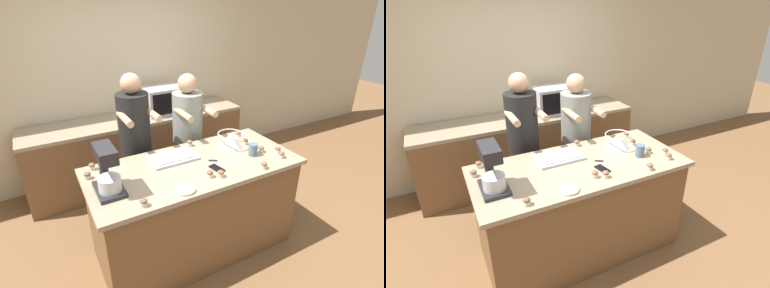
# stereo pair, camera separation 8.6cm
# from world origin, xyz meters

# --- Properties ---
(ground_plane) EXTENTS (16.00, 16.00, 0.00)m
(ground_plane) POSITION_xyz_m (0.00, 0.00, 0.00)
(ground_plane) COLOR brown
(back_wall) EXTENTS (10.00, 0.06, 2.70)m
(back_wall) POSITION_xyz_m (0.00, 1.82, 1.35)
(back_wall) COLOR beige
(back_wall) RESTS_ON ground_plane
(island_counter) EXTENTS (1.87, 0.84, 0.94)m
(island_counter) POSITION_xyz_m (0.00, 0.00, 0.47)
(island_counter) COLOR brown
(island_counter) RESTS_ON ground_plane
(back_counter) EXTENTS (2.80, 0.60, 0.90)m
(back_counter) POSITION_xyz_m (0.00, 1.47, 0.45)
(back_counter) COLOR brown
(back_counter) RESTS_ON ground_plane
(person_left) EXTENTS (0.33, 0.50, 1.64)m
(person_left) POSITION_xyz_m (-0.30, 0.69, 0.87)
(person_left) COLOR #33384C
(person_left) RESTS_ON ground_plane
(person_right) EXTENTS (0.34, 0.50, 1.57)m
(person_right) POSITION_xyz_m (0.30, 0.69, 0.83)
(person_right) COLOR #33384C
(person_right) RESTS_ON ground_plane
(stand_mixer) EXTENTS (0.20, 0.30, 0.38)m
(stand_mixer) POSITION_xyz_m (-0.76, -0.05, 1.11)
(stand_mixer) COLOR #232328
(stand_mixer) RESTS_ON island_counter
(mixing_bowl) EXTENTS (0.25, 0.25, 0.14)m
(mixing_bowl) POSITION_xyz_m (0.48, 0.14, 1.02)
(mixing_bowl) COLOR #BCBCC1
(mixing_bowl) RESTS_ON island_counter
(baking_tray) EXTENTS (0.43, 0.26, 0.04)m
(baking_tray) POSITION_xyz_m (-0.12, 0.18, 0.96)
(baking_tray) COLOR #BCBCC1
(baking_tray) RESTS_ON island_counter
(microwave_oven) EXTENTS (0.50, 0.35, 0.34)m
(microwave_oven) POSITION_xyz_m (0.37, 1.47, 1.07)
(microwave_oven) COLOR #B7B7BC
(microwave_oven) RESTS_ON back_counter
(cell_phone) EXTENTS (0.09, 0.15, 0.01)m
(cell_phone) POSITION_xyz_m (0.13, -0.16, 0.95)
(cell_phone) COLOR black
(cell_phone) RESTS_ON island_counter
(drinking_glass) EXTENTS (0.08, 0.08, 0.11)m
(drinking_glass) POSITION_xyz_m (0.56, -0.11, 1.00)
(drinking_glass) COLOR slate
(drinking_glass) RESTS_ON island_counter
(small_plate) EXTENTS (0.16, 0.16, 0.02)m
(small_plate) POSITION_xyz_m (-0.26, -0.31, 0.95)
(small_plate) COLOR beige
(small_plate) RESTS_ON island_counter
(knife) EXTENTS (0.19, 0.13, 0.01)m
(knife) POSITION_xyz_m (0.22, -0.06, 0.94)
(knife) COLOR #BCBCC1
(knife) RESTS_ON island_counter
(cupcake_0) EXTENTS (0.06, 0.06, 0.06)m
(cupcake_0) POSITION_xyz_m (0.01, -0.24, 0.97)
(cupcake_0) COLOR beige
(cupcake_0) RESTS_ON island_counter
(cupcake_1) EXTENTS (0.06, 0.06, 0.06)m
(cupcake_1) POSITION_xyz_m (0.09, -0.28, 0.97)
(cupcake_1) COLOR beige
(cupcake_1) RESTS_ON island_counter
(cupcake_2) EXTENTS (0.06, 0.06, 0.06)m
(cupcake_2) POSITION_xyz_m (-0.80, 0.34, 0.97)
(cupcake_2) COLOR beige
(cupcake_2) RESTS_ON island_counter
(cupcake_3) EXTENTS (0.06, 0.06, 0.06)m
(cupcake_3) POSITION_xyz_m (0.67, -0.10, 0.97)
(cupcake_3) COLOR beige
(cupcake_3) RESTS_ON island_counter
(cupcake_4) EXTENTS (0.06, 0.06, 0.06)m
(cupcake_4) POSITION_xyz_m (0.64, 0.11, 0.97)
(cupcake_4) COLOR beige
(cupcake_4) RESTS_ON island_counter
(cupcake_5) EXTENTS (0.06, 0.06, 0.06)m
(cupcake_5) POSITION_xyz_m (0.75, -0.28, 0.97)
(cupcake_5) COLOR beige
(cupcake_5) RESTS_ON island_counter
(cupcake_6) EXTENTS (0.06, 0.06, 0.06)m
(cupcake_6) POSITION_xyz_m (0.48, -0.35, 0.97)
(cupcake_6) COLOR beige
(cupcake_6) RESTS_ON island_counter
(cupcake_7) EXTENTS (0.06, 0.06, 0.06)m
(cupcake_7) POSITION_xyz_m (0.69, 0.29, 0.97)
(cupcake_7) COLOR beige
(cupcake_7) RESTS_ON island_counter
(cupcake_8) EXTENTS (0.06, 0.06, 0.06)m
(cupcake_8) POSITION_xyz_m (0.14, 0.34, 0.97)
(cupcake_8) COLOR beige
(cupcake_8) RESTS_ON island_counter
(cupcake_9) EXTENTS (0.06, 0.06, 0.06)m
(cupcake_9) POSITION_xyz_m (-0.87, 0.21, 0.97)
(cupcake_9) COLOR beige
(cupcake_9) RESTS_ON island_counter
(cupcake_10) EXTENTS (0.06, 0.06, 0.06)m
(cupcake_10) POSITION_xyz_m (0.79, -0.18, 0.97)
(cupcake_10) COLOR beige
(cupcake_10) RESTS_ON island_counter
(cupcake_11) EXTENTS (0.06, 0.06, 0.06)m
(cupcake_11) POSITION_xyz_m (-0.60, -0.35, 0.97)
(cupcake_11) COLOR beige
(cupcake_11) RESTS_ON island_counter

